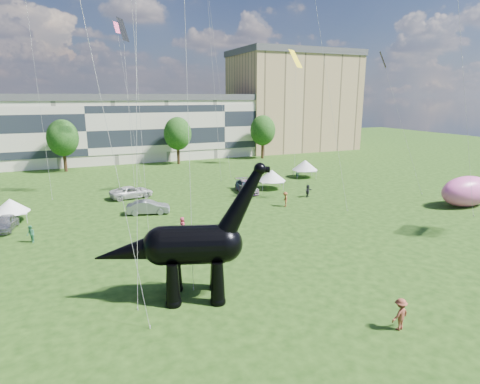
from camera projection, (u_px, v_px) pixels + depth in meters
name	position (u px, v px, depth m)	size (l,w,h in m)	color
ground	(268.00, 292.00, 26.76)	(220.00, 220.00, 0.00)	#16330C
terrace_row	(85.00, 132.00, 77.61)	(78.00, 11.00, 12.00)	beige
apartment_block	(292.00, 103.00, 97.61)	(28.00, 18.00, 22.00)	tan
tree_mid_left	(62.00, 135.00, 67.96)	(5.20, 5.20, 9.44)	#382314
tree_mid_right	(178.00, 131.00, 75.67)	(5.20, 5.20, 9.44)	#382314
tree_far_right	(263.00, 128.00, 82.61)	(5.20, 5.20, 9.44)	#382314
dinosaur_sculpture	(187.00, 247.00, 25.37)	(11.08, 5.04, 9.14)	black
car_silver	(5.00, 223.00, 38.94)	(1.73, 4.29, 1.46)	#A2A3A7
car_grey	(148.00, 207.00, 44.36)	(1.62, 4.64, 1.53)	gray
car_white	(132.00, 192.00, 51.38)	(2.49, 5.39, 1.50)	silver
car_dark	(246.00, 187.00, 54.32)	(2.23, 5.48, 1.59)	#595960
gazebo_near	(272.00, 175.00, 56.09)	(4.98, 4.98, 2.72)	silver
gazebo_far	(305.00, 165.00, 64.03)	(5.17, 5.17, 2.81)	silver
gazebo_left	(10.00, 206.00, 41.27)	(3.98, 3.98, 2.50)	white
inflatable_pink	(467.00, 191.00, 47.32)	(7.21, 3.61, 3.61)	#E659AD
visitors	(206.00, 222.00, 38.81)	(50.51, 40.56, 1.87)	slate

